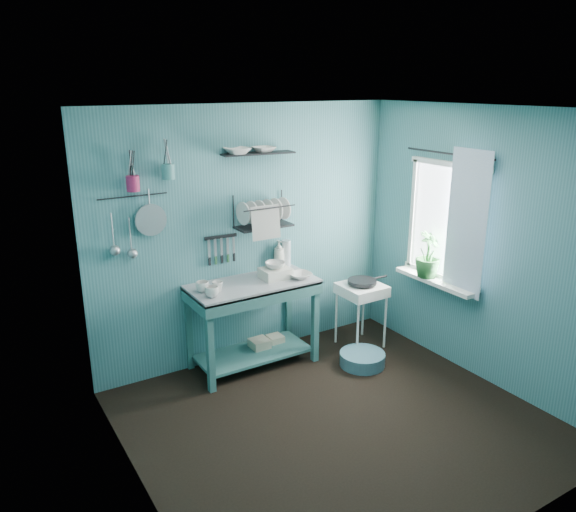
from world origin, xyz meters
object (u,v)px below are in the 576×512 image
utensil_cup_magenta (133,184)px  storage_tin_small (275,345)px  mug_right (203,287)px  dish_rack (264,211)px  work_counter (253,324)px  floor_basin (362,359)px  mug_mid (218,287)px  storage_tin_large (260,349)px  wash_tub (275,273)px  utensil_cup_teal (168,172)px  mug_left (212,292)px  water_bottle (286,254)px  hotplate_stand (361,315)px  potted_plant (428,255)px  frying_pan (362,281)px  soap_bottle (279,255)px  colander (151,220)px

utensil_cup_magenta → storage_tin_small: bearing=-4.5°
mug_right → storage_tin_small: 1.14m
dish_rack → work_counter: bearing=-158.3°
storage_tin_small → floor_basin: size_ratio=0.45×
mug_mid → storage_tin_large: bearing=12.9°
wash_tub → storage_tin_small: (0.05, 0.10, -0.82)m
wash_tub → utensil_cup_teal: bearing=167.9°
mug_left → water_bottle: bearing=20.8°
hotplate_stand → mug_mid: bearing=171.3°
potted_plant → storage_tin_small: size_ratio=2.28×
frying_pan → potted_plant: (0.43, -0.47, 0.34)m
soap_bottle → potted_plant: (1.18, -0.89, 0.04)m
mug_mid → mug_right: 0.13m
mug_left → mug_right: bearing=97.1°
work_counter → mug_left: bearing=-154.4°
dish_rack → utensil_cup_teal: utensil_cup_teal is taller
work_counter → mug_right: bearing=-172.9°
soap_bottle → frying_pan: bearing=-29.1°
dish_rack → potted_plant: (1.39, -0.82, -0.45)m
wash_tub → floor_basin: 1.21m
storage_tin_large → floor_basin: (0.81, -0.64, -0.04)m
frying_pan → utensil_cup_magenta: (-2.17, 0.40, 1.16)m
frying_pan → potted_plant: potted_plant is taller
dish_rack → frying_pan: bearing=-30.0°
frying_pan → storage_tin_small: (-0.87, 0.30, -0.62)m
colander → work_counter: bearing=-13.8°
dish_rack → colander: (-1.08, 0.08, 0.03)m
frying_pan → colander: (-2.03, 0.43, 0.82)m
utensil_cup_magenta → dish_rack: bearing=-2.4°
soap_bottle → water_bottle: bearing=11.3°
mug_left → soap_bottle: 0.97m
frying_pan → utensil_cup_teal: 2.26m
work_counter → potted_plant: 1.85m
mug_right → water_bottle: (1.02, 0.22, 0.09)m
utensil_cup_magenta → floor_basin: size_ratio=0.29×
water_bottle → utensil_cup_teal: 1.53m
hotplate_stand → potted_plant: size_ratio=1.49×
work_counter → water_bottle: water_bottle is taller
potted_plant → mug_left: bearing=165.8°
potted_plant → storage_tin_large: potted_plant is taller
hotplate_stand → frying_pan: bearing=0.0°
dish_rack → colander: 1.08m
hotplate_stand → dish_rack: bearing=157.0°
soap_bottle → utensil_cup_magenta: bearing=-179.3°
mug_left → utensil_cup_teal: size_ratio=0.95×
dish_rack → storage_tin_small: (0.09, -0.05, -1.41)m
mug_right → soap_bottle: bearing=12.3°
wash_tub → potted_plant: potted_plant is taller
mug_left → water_bottle: 1.07m
colander → potted_plant: colander is taller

